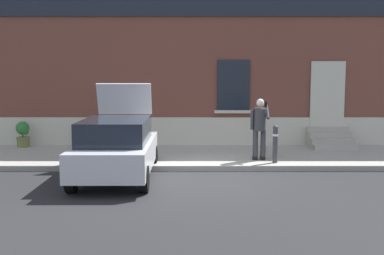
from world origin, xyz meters
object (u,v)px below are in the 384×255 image
object	(u,v)px
hatchback_car_silver	(116,147)
planter_terracotta	(86,133)
bollard_near_person	(274,142)
bollard_far_left	(128,143)
person_on_phone	(259,125)
planter_olive	(22,134)

from	to	relation	value
hatchback_car_silver	planter_terracotta	size ratio (longest dim) A/B	4.74
bollard_near_person	bollard_far_left	world-z (taller)	same
hatchback_car_silver	person_on_phone	xyz separation A→B (m)	(3.77, 1.67, 0.35)
bollard_near_person	planter_terracotta	xyz separation A→B (m)	(-5.83, 2.88, -0.11)
bollard_near_person	planter_olive	distance (m)	8.40
bollard_far_left	person_on_phone	distance (m)	3.70
hatchback_car_silver	person_on_phone	world-z (taller)	hatchback_car_silver
bollard_near_person	planter_terracotta	distance (m)	6.50
bollard_near_person	person_on_phone	xyz separation A→B (m)	(-0.38, 0.39, 0.44)
planter_terracotta	bollard_near_person	bearing A→B (deg)	-26.29
planter_olive	hatchback_car_silver	bearing A→B (deg)	-46.77
planter_terracotta	bollard_far_left	bearing A→B (deg)	-58.08
hatchback_car_silver	person_on_phone	distance (m)	4.14
bollard_far_left	planter_olive	distance (m)	4.77
bollard_far_left	planter_terracotta	size ratio (longest dim) A/B	1.22
person_on_phone	planter_terracotta	size ratio (longest dim) A/B	2.04
hatchback_car_silver	planter_terracotta	world-z (taller)	hatchback_car_silver
planter_olive	planter_terracotta	world-z (taller)	same
bollard_near_person	person_on_phone	world-z (taller)	person_on_phone
bollard_far_left	person_on_phone	bearing A→B (deg)	6.06
hatchback_car_silver	bollard_far_left	size ratio (longest dim) A/B	3.90
hatchback_car_silver	bollard_far_left	world-z (taller)	hatchback_car_silver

